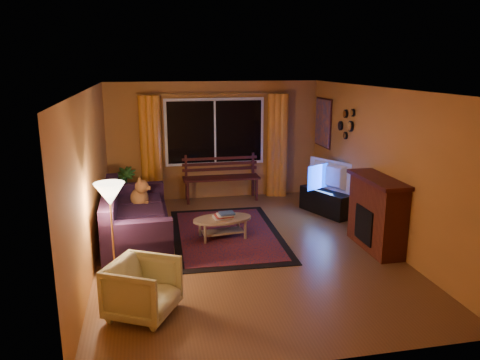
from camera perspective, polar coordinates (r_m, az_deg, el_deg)
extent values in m
cube|color=brown|center=(7.53, 0.46, -8.40)|extent=(4.50, 6.00, 0.02)
cube|color=white|center=(6.97, 0.50, 11.12)|extent=(4.50, 6.00, 0.02)
cube|color=#BF7C37|center=(10.05, -3.11, 4.80)|extent=(4.50, 0.02, 2.50)
cube|color=#BF7C37|center=(7.04, -17.81, 0.09)|extent=(0.02, 6.00, 2.50)
cube|color=#BF7C37|center=(7.92, 16.69, 1.69)|extent=(0.02, 6.00, 2.50)
cube|color=black|center=(9.96, -3.07, 5.88)|extent=(2.00, 0.02, 1.30)
cylinder|color=#BF8C3F|center=(9.83, -3.09, 10.46)|extent=(3.20, 0.03, 0.03)
cylinder|color=orange|center=(9.84, -10.80, 3.60)|extent=(0.36, 0.36, 2.24)
cylinder|color=orange|center=(10.23, 4.52, 4.21)|extent=(0.36, 0.36, 2.24)
cube|color=#35110F|center=(10.03, -2.29, -1.09)|extent=(1.63, 0.49, 0.49)
imported|color=#235B1E|center=(9.86, -13.82, -0.82)|extent=(0.57, 0.57, 0.80)
cube|color=black|center=(7.71, -12.48, -4.39)|extent=(1.03, 2.34, 0.94)
imported|color=beige|center=(5.65, -11.77, -12.55)|extent=(0.92, 0.94, 0.73)
cylinder|color=#BF8C3F|center=(6.47, -15.29, -6.28)|extent=(0.24, 0.24, 1.35)
cube|color=maroon|center=(8.09, -1.65, -6.62)|extent=(1.90, 2.92, 0.02)
cylinder|color=#9B7B5B|center=(7.87, -2.15, -5.89)|extent=(1.10, 1.10, 0.36)
cube|color=black|center=(9.28, 10.44, -2.64)|extent=(0.78, 1.19, 0.47)
imported|color=black|center=(9.14, 10.58, 0.53)|extent=(0.60, 0.96, 0.58)
cube|color=maroon|center=(7.66, 16.33, -4.13)|extent=(0.40, 1.20, 1.10)
cube|color=orange|center=(10.03, 10.08, 6.90)|extent=(0.04, 0.76, 0.96)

